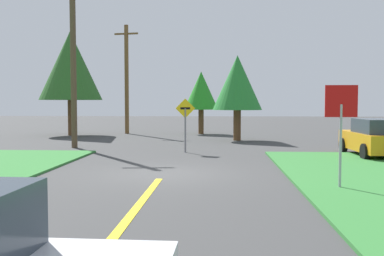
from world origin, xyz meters
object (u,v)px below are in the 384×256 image
object	(u,v)px
direction_sign	(185,119)
oak_tree_left	(237,83)
oak_tree_right	(70,66)
utility_pole_far	(127,78)
pine_tree_center	(201,91)
stop_sign	(341,115)
utility_pole_mid	(73,56)
car_on_crossroad	(377,138)

from	to	relation	value
direction_sign	oak_tree_left	bearing A→B (deg)	68.35
oak_tree_right	oak_tree_left	bearing A→B (deg)	-17.12
oak_tree_right	direction_sign	bearing A→B (deg)	-49.23
utility_pole_far	oak_tree_right	distance (m)	4.11
utility_pole_far	direction_sign	size ratio (longest dim) A/B	3.20
oak_tree_left	pine_tree_center	distance (m)	6.07
stop_sign	utility_pole_mid	bearing A→B (deg)	-43.72
utility_pole_far	pine_tree_center	distance (m)	5.57
utility_pole_far	oak_tree_left	size ratio (longest dim) A/B	1.55
direction_sign	car_on_crossroad	bearing A→B (deg)	-7.61
oak_tree_left	oak_tree_right	xyz separation A→B (m)	(-11.46, 3.53, 1.38)
direction_sign	utility_pole_far	bearing A→B (deg)	113.41
stop_sign	utility_pole_far	xyz separation A→B (m)	(-10.00, 20.67, 2.13)
oak_tree_left	car_on_crossroad	bearing A→B (deg)	-54.18
stop_sign	utility_pole_far	size ratio (longest dim) A/B	0.35
stop_sign	pine_tree_center	world-z (taller)	pine_tree_center
utility_pole_far	oak_tree_left	bearing A→B (deg)	-34.58
utility_pole_mid	direction_sign	world-z (taller)	utility_pole_mid
oak_tree_left	pine_tree_center	world-z (taller)	oak_tree_left
utility_pole_mid	pine_tree_center	size ratio (longest dim) A/B	1.98
pine_tree_center	oak_tree_right	size ratio (longest dim) A/B	0.63
pine_tree_center	car_on_crossroad	bearing A→B (deg)	-58.94
utility_pole_mid	oak_tree_left	xyz separation A→B (m)	(8.47, 4.87, -1.18)
car_on_crossroad	utility_pole_far	distance (m)	19.22
stop_sign	pine_tree_center	bearing A→B (deg)	-77.05
utility_pole_mid	pine_tree_center	world-z (taller)	utility_pole_mid
utility_pole_far	oak_tree_right	size ratio (longest dim) A/B	1.10
utility_pole_mid	stop_sign	bearing A→B (deg)	-44.43
utility_pole_far	oak_tree_right	world-z (taller)	utility_pole_far
oak_tree_left	stop_sign	bearing A→B (deg)	-82.19
car_on_crossroad	oak_tree_left	bearing A→B (deg)	34.10
car_on_crossroad	direction_sign	size ratio (longest dim) A/B	1.68
utility_pole_far	pine_tree_center	xyz separation A→B (m)	(5.49, 0.11, -0.95)
stop_sign	oak_tree_right	world-z (taller)	oak_tree_right
direction_sign	oak_tree_right	bearing A→B (deg)	130.77
pine_tree_center	utility_pole_far	bearing A→B (deg)	-178.86
oak_tree_right	utility_pole_mid	bearing A→B (deg)	-70.39
utility_pole_mid	utility_pole_far	distance (m)	10.35
stop_sign	utility_pole_mid	distance (m)	15.03
stop_sign	oak_tree_left	bearing A→B (deg)	-81.47
pine_tree_center	oak_tree_right	bearing A→B (deg)	-167.35
car_on_crossroad	oak_tree_left	xyz separation A→B (m)	(-5.62, 7.79, 2.67)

